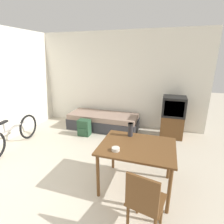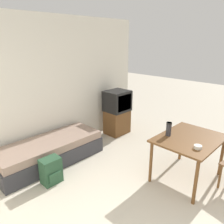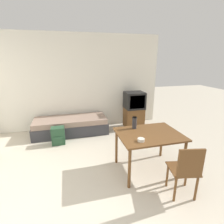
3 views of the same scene
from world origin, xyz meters
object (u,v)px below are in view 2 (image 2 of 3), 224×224
thermos_flask (169,128)px  mate_bowl (198,147)px  tv (117,112)px  backpack (51,171)px  dining_table (189,143)px  daybed (50,151)px

thermos_flask → mate_bowl: 0.56m
tv → thermos_flask: 1.99m
tv → mate_bowl: size_ratio=9.41×
thermos_flask → backpack: size_ratio=0.52×
dining_table → thermos_flask: (-0.17, 0.29, 0.21)m
daybed → tv: bearing=1.1°
thermos_flask → mate_bowl: size_ratio=1.99×
dining_table → thermos_flask: thermos_flask is taller
daybed → mate_bowl: bearing=-65.5°
mate_bowl → thermos_flask: bearing=79.8°
daybed → thermos_flask: size_ratio=8.80×
dining_table → thermos_flask: bearing=120.3°
dining_table → mate_bowl: size_ratio=9.77×
backpack → tv: bearing=15.5°
thermos_flask → backpack: (-1.48, 1.21, -0.66)m
daybed → backpack: daybed is taller
tv → dining_table: bearing=-104.7°
daybed → tv: tv is taller
mate_bowl → daybed: bearing=114.5°
tv → thermos_flask: tv is taller
daybed → dining_table: dining_table is taller
daybed → backpack: size_ratio=4.60×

